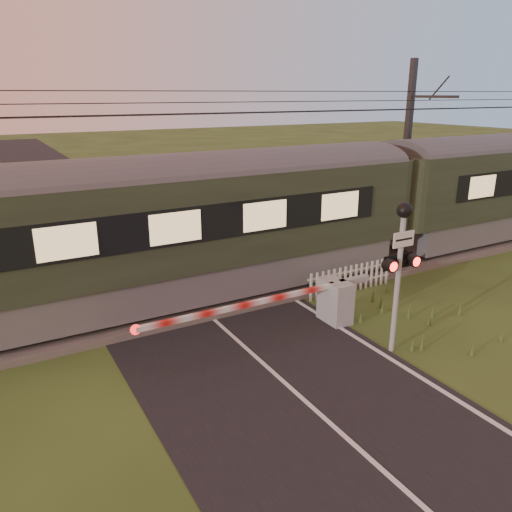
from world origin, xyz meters
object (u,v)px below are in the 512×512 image
picket_fence (350,279)px  train (385,200)px  boom_gate (327,301)px  crossing_signal (401,252)px  catenary_mast (408,148)px

picket_fence → train: bearing=32.0°
boom_gate → crossing_signal: 2.81m
crossing_signal → train: bearing=49.5°
train → picket_fence: train is taller
picket_fence → catenary_mast: size_ratio=0.44×
train → boom_gate: 6.31m
boom_gate → catenary_mast: bearing=34.0°
train → crossing_signal: 7.09m
train → crossing_signal: (-4.60, -5.39, 0.22)m
boom_gate → crossing_signal: bearing=-77.1°
boom_gate → crossing_signal: size_ratio=1.81×
train → boom_gate: size_ratio=6.54×
picket_fence → boom_gate: bearing=-144.1°
boom_gate → catenary_mast: (8.30, 5.60, 3.17)m
crossing_signal → catenary_mast: bearing=44.2°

